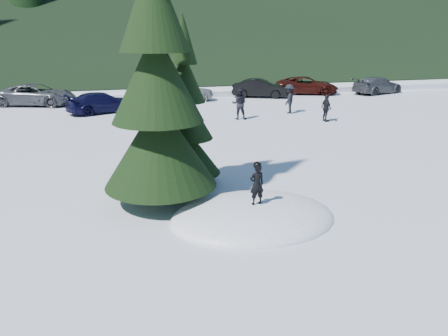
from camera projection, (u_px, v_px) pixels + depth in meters
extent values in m
plane|color=white|center=(253.00, 219.00, 11.70)|extent=(200.00, 200.00, 0.00)
ellipsoid|color=white|center=(253.00, 219.00, 11.70)|extent=(4.48, 3.52, 0.96)
cylinder|color=black|center=(161.00, 180.00, 12.60)|extent=(0.38, 0.38, 1.40)
cone|color=black|center=(159.00, 143.00, 12.27)|extent=(3.20, 3.20, 2.46)
cone|color=black|center=(156.00, 76.00, 11.71)|extent=(2.54, 2.54, 2.46)
cone|color=black|center=(153.00, 2.00, 11.15)|extent=(1.88, 1.88, 2.46)
cylinder|color=black|center=(187.00, 170.00, 14.20)|extent=(0.26, 0.26, 1.00)
cone|color=black|center=(186.00, 150.00, 14.00)|extent=(2.20, 2.20, 1.52)
cone|color=black|center=(185.00, 115.00, 13.65)|extent=(1.75, 1.75, 1.52)
cone|color=black|center=(184.00, 77.00, 13.31)|extent=(1.29, 1.29, 1.52)
cone|color=black|center=(183.00, 38.00, 12.97)|extent=(0.84, 0.84, 1.52)
imported|color=black|center=(257.00, 185.00, 11.26)|extent=(0.42, 0.30, 1.09)
imported|color=black|center=(239.00, 104.00, 24.69)|extent=(1.03, 0.91, 1.77)
imported|color=black|center=(326.00, 108.00, 24.06)|extent=(0.43, 0.91, 1.51)
imported|color=black|center=(289.00, 99.00, 26.51)|extent=(1.21, 1.30, 1.76)
imported|color=#4C4E54|center=(36.00, 95.00, 29.37)|extent=(5.64, 3.91, 1.43)
imported|color=black|center=(102.00, 103.00, 26.75)|extent=(4.64, 3.24, 1.25)
imported|color=gray|center=(184.00, 91.00, 31.34)|extent=(4.42, 2.37, 1.43)
imported|color=black|center=(260.00, 88.00, 32.95)|extent=(4.41, 2.98, 1.38)
imported|color=black|center=(307.00, 85.00, 34.72)|extent=(5.40, 3.85, 1.37)
imported|color=#414347|center=(377.00, 85.00, 35.00)|extent=(4.94, 3.17, 1.33)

